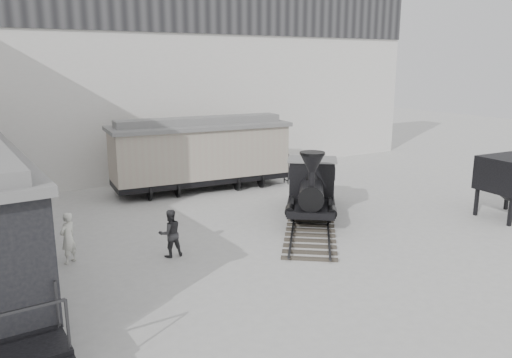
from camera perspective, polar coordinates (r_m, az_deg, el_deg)
ground at (r=17.58m, az=8.96°, el=-8.48°), size 90.00×90.00×0.00m
north_wall at (r=29.40m, az=-10.09°, el=11.26°), size 34.00×2.51×11.00m
locomotive at (r=21.20m, az=6.36°, el=-1.37°), size 6.89×8.09×3.10m
boxcar at (r=25.70m, az=-6.35°, el=3.08°), size 9.40×3.76×3.75m
visitor_a at (r=17.47m, az=-20.69°, el=-6.33°), size 0.75×0.71×1.72m
visitor_b at (r=17.15m, az=-9.78°, el=-6.12°), size 0.83×0.66×1.65m
coal_hopper at (r=23.49m, az=27.19°, el=0.08°), size 2.54×2.14×2.62m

